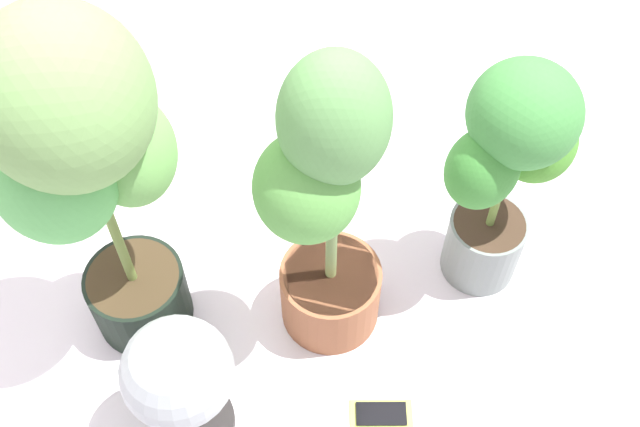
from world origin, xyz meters
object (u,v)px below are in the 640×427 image
Objects in this scene: cell_phone at (381,414)px; floor_fan at (179,376)px; potted_plant_front_right at (509,164)px; potted_plant_center at (325,208)px; potted_plant_back_left at (86,162)px.

floor_fan is (-0.27, 0.32, 0.26)m from cell_phone.
potted_plant_center is (-0.36, 0.23, 0.04)m from potted_plant_front_right.
floor_fan is (-0.13, -0.29, -0.34)m from potted_plant_back_left.
floor_fan is at bearing -114.28° from potted_plant_back_left.
potted_plant_back_left is 0.47m from potted_plant_center.
potted_plant_back_left reaches higher than potted_plant_center.
potted_plant_back_left is 0.46m from floor_fan.
potted_plant_center reaches higher than floor_fan.
floor_fan reaches higher than cell_phone.
potted_plant_back_left reaches higher than floor_fan.
cell_phone is at bearing -115.87° from potted_plant_center.
cell_phone is (-0.48, -0.03, -0.41)m from potted_plant_front_right.
potted_plant_center reaches higher than cell_phone.
cell_phone is (0.14, -0.61, -0.60)m from potted_plant_back_left.
cell_phone is 0.40× the size of floor_fan.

